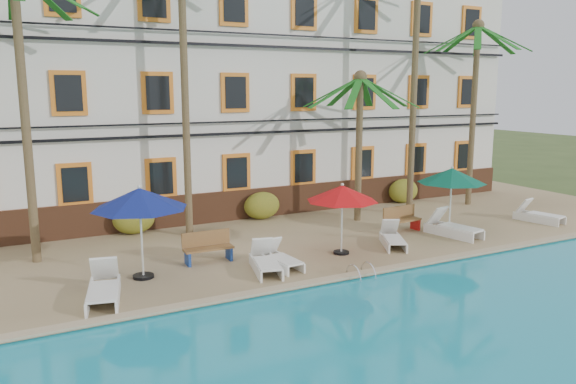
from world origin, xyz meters
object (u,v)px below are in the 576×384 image
lounger_d (393,238)px  pool_ladder (361,276)px  palm_d (415,54)px  lounger_f (538,215)px  bench_left (208,247)px  umbrella_blue (140,199)px  lounger_c (280,258)px  palm_b (184,55)px  umbrella_red (342,194)px  palm_e (475,88)px  bench_right (401,219)px  palm_a (21,75)px  lounger_a (104,288)px  umbrella_green (452,176)px  lounger_b (265,262)px  palm_c (359,122)px  lounger_e (453,227)px

lounger_d → pool_ladder: lounger_d is taller
palm_d → pool_ladder: palm_d is taller
lounger_f → bench_left: bench_left is taller
umbrella_blue → lounger_c: umbrella_blue is taller
palm_b → bench_left: palm_b is taller
bench_left → lounger_d: bearing=-11.3°
palm_d → umbrella_red: palm_d is taller
palm_b → lounger_c: palm_b is taller
palm_e → lounger_c: bearing=-160.1°
umbrella_blue → lounger_c: (3.80, -0.90, -1.96)m
bench_right → pool_ladder: bench_right is taller
umbrella_blue → lounger_f: (15.34, -0.47, -1.94)m
lounger_c → lounger_f: lounger_f is taller
palm_a → umbrella_blue: 5.10m
palm_e → lounger_d: size_ratio=4.38×
palm_d → lounger_a: bearing=-162.1°
palm_a → lounger_f: size_ratio=4.48×
umbrella_green → bench_right: (-1.46, 0.93, -1.61)m
palm_d → lounger_b: bearing=-154.8°
lounger_a → bench_right: bearing=10.7°
lounger_c → pool_ladder: 2.41m
palm_c → bench_right: (0.39, -2.21, -3.40)m
palm_b → lounger_d: 9.30m
umbrella_blue → lounger_f: size_ratio=1.35×
palm_a → palm_d: 14.28m
lounger_a → lounger_b: lounger_a is taller
umbrella_red → lounger_b: bearing=-170.6°
bench_right → palm_e: bearing=23.3°
lounger_e → bench_left: size_ratio=1.43×
palm_a → bench_right: 13.28m
palm_b → pool_ladder: 9.44m
lounger_b → lounger_d: bearing=4.9°
palm_c → bench_left: palm_c is taller
umbrella_blue → lounger_d: size_ratio=1.41×
palm_e → lounger_a: size_ratio=3.72×
lounger_f → lounger_d: bearing=-178.8°
lounger_c → bench_left: size_ratio=1.15×
palm_d → umbrella_blue: bearing=-165.9°
palm_a → umbrella_blue: (2.51, -2.96, -3.30)m
palm_d → umbrella_blue: (-11.73, -2.94, -4.28)m
palm_a → palm_d: bearing=-0.1°
lounger_f → bench_right: (-5.77, 1.26, 0.19)m
lounger_a → lounger_e: 12.10m
lounger_a → bench_right: size_ratio=1.42×
umbrella_green → bench_left: umbrella_green is taller
palm_d → lounger_d: (-3.63, -3.57, -6.23)m
umbrella_red → umbrella_green: umbrella_green is taller
palm_a → lounger_a: size_ratio=3.99×
palm_a → lounger_e: bearing=-14.7°
palm_d → lounger_a: size_ratio=4.79×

